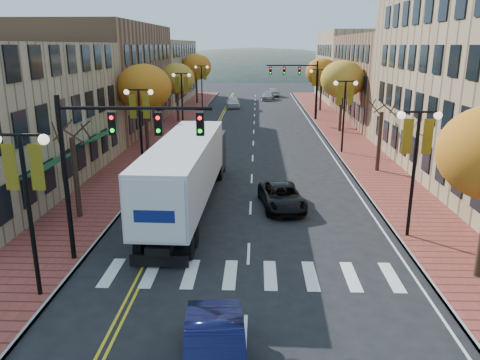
{
  "coord_description": "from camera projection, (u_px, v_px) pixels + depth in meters",
  "views": [
    {
      "loc": [
        0.3,
        -14.88,
        8.85
      ],
      "look_at": [
        -0.52,
        8.03,
        2.2
      ],
      "focal_mm": 35.0,
      "sensor_mm": 36.0,
      "label": 1
    }
  ],
  "objects": [
    {
      "name": "tree_left_c",
      "position": [
        177.0,
        79.0,
        54.05
      ],
      "size": [
        4.16,
        4.16,
        6.69
      ],
      "color": "#382619",
      "rests_on": "sidewalk_left"
    },
    {
      "name": "tree_left_a",
      "position": [
        76.0,
        178.0,
        24.11
      ],
      "size": [
        0.28,
        0.28,
        4.2
      ],
      "color": "#382619",
      "rests_on": "sidewalk_left"
    },
    {
      "name": "lamp_right_a",
      "position": [
        416.0,
        150.0,
        21.06
      ],
      "size": [
        1.96,
        0.36,
        6.05
      ],
      "color": "black",
      "rests_on": "ground"
    },
    {
      "name": "car_far_white",
      "position": [
        233.0,
        102.0,
        68.09
      ],
      "size": [
        2.45,
        4.87,
        1.59
      ],
      "primitive_type": "imported",
      "rotation": [
        0.0,
        0.0,
        0.12
      ],
      "color": "silver",
      "rests_on": "ground"
    },
    {
      "name": "lamp_left_c",
      "position": [
        182.0,
        90.0,
        48.45
      ],
      "size": [
        1.96,
        0.36,
        6.05
      ],
      "color": "black",
      "rests_on": "ground"
    },
    {
      "name": "tree_left_b",
      "position": [
        144.0,
        88.0,
        38.58
      ],
      "size": [
        4.48,
        4.48,
        7.21
      ],
      "color": "#382619",
      "rests_on": "sidewalk_left"
    },
    {
      "name": "lamp_left_b",
      "position": [
        140.0,
        116.0,
        31.17
      ],
      "size": [
        1.96,
        0.36,
        6.05
      ],
      "color": "black",
      "rests_on": "ground"
    },
    {
      "name": "tree_right_b",
      "position": [
        379.0,
        142.0,
        33.09
      ],
      "size": [
        0.28,
        0.28,
        4.2
      ],
      "color": "#382619",
      "rests_on": "sidewalk_right"
    },
    {
      "name": "tree_left_d",
      "position": [
        196.0,
        67.0,
        71.17
      ],
      "size": [
        4.61,
        4.61,
        7.42
      ],
      "color": "#382619",
      "rests_on": "sidewalk_left"
    },
    {
      "name": "lamp_left_a",
      "position": [
        26.0,
        185.0,
        15.81
      ],
      "size": [
        1.96,
        0.36,
        6.05
      ],
      "color": "black",
      "rests_on": "ground"
    },
    {
      "name": "car_far_silver",
      "position": [
        268.0,
        96.0,
        77.64
      ],
      "size": [
        2.51,
        4.97,
        1.38
      ],
      "primitive_type": "imported",
      "rotation": [
        0.0,
        0.0,
        -0.12
      ],
      "color": "#9C9CA3",
      "rests_on": "ground"
    },
    {
      "name": "sidewalk_left",
      "position": [
        167.0,
        133.0,
        48.24
      ],
      "size": [
        4.0,
        85.0,
        0.15
      ],
      "primitive_type": "cube",
      "color": "brown",
      "rests_on": "ground"
    },
    {
      "name": "car_far_oncoming",
      "position": [
        274.0,
        92.0,
        82.86
      ],
      "size": [
        1.93,
        4.5,
        1.44
      ],
      "primitive_type": "imported",
      "rotation": [
        0.0,
        0.0,
        3.23
      ],
      "color": "#94939A",
      "rests_on": "ground"
    },
    {
      "name": "building_right_far",
      "position": [
        369.0,
        66.0,
        76.01
      ],
      "size": [
        15.0,
        20.0,
        11.0
      ],
      "primitive_type": "cube",
      "color": "#9E8966",
      "rests_on": "ground"
    },
    {
      "name": "ground",
      "position": [
        247.0,
        301.0,
        16.75
      ],
      "size": [
        200.0,
        200.0,
        0.0
      ],
      "primitive_type": "plane",
      "color": "black",
      "rests_on": "ground"
    },
    {
      "name": "lamp_left_d",
      "position": [
        202.0,
        78.0,
        65.73
      ],
      "size": [
        1.96,
        0.36,
        6.05
      ],
      "color": "black",
      "rests_on": "ground"
    },
    {
      "name": "lamp_right_b",
      "position": [
        345.0,
        102.0,
        38.33
      ],
      "size": [
        1.96,
        0.36,
        6.05
      ],
      "color": "black",
      "rests_on": "ground"
    },
    {
      "name": "traffic_mast_near",
      "position": [
        110.0,
        148.0,
        18.45
      ],
      "size": [
        6.1,
        0.35,
        7.0
      ],
      "color": "black",
      "rests_on": "ground"
    },
    {
      "name": "building_right_mid",
      "position": [
        412.0,
        79.0,
        55.04
      ],
      "size": [
        15.0,
        24.0,
        10.0
      ],
      "primitive_type": "cube",
      "color": "brown",
      "rests_on": "ground"
    },
    {
      "name": "tree_right_c",
      "position": [
        343.0,
        79.0,
        47.56
      ],
      "size": [
        4.48,
        4.48,
        7.21
      ],
      "color": "#382619",
      "rests_on": "sidewalk_right"
    },
    {
      "name": "tree_right_d",
      "position": [
        322.0,
        72.0,
        62.96
      ],
      "size": [
        4.35,
        4.35,
        7.0
      ],
      "color": "#382619",
      "rests_on": "sidewalk_right"
    },
    {
      "name": "lamp_right_c",
      "position": [
        318.0,
        84.0,
        55.61
      ],
      "size": [
        1.96,
        0.36,
        6.05
      ],
      "color": "black",
      "rests_on": "ground"
    },
    {
      "name": "black_suv",
      "position": [
        282.0,
        197.0,
        26.19
      ],
      "size": [
        2.82,
        5.0,
        1.32
      ],
      "primitive_type": "imported",
      "rotation": [
        0.0,
        0.0,
        0.14
      ],
      "color": "black",
      "rests_on": "ground"
    },
    {
      "name": "navy_sedan",
      "position": [
        215.0,
        355.0,
        12.65
      ],
      "size": [
        2.11,
        4.85,
        1.55
      ],
      "primitive_type": "imported",
      "rotation": [
        0.0,
        0.0,
        0.1
      ],
      "color": "black",
      "rests_on": "ground"
    },
    {
      "name": "building_left_mid",
      "position": [
        97.0,
        77.0,
        50.36
      ],
      "size": [
        12.0,
        24.0,
        11.0
      ],
      "primitive_type": "cube",
      "color": "brown",
      "rests_on": "ground"
    },
    {
      "name": "traffic_mast_far",
      "position": [
        301.0,
        79.0,
        55.5
      ],
      "size": [
        6.1,
        0.34,
        7.0
      ],
      "color": "black",
      "rests_on": "ground"
    },
    {
      "name": "sidewalk_right",
      "position": [
        342.0,
        134.0,
        47.62
      ],
      "size": [
        4.0,
        85.0,
        0.15
      ],
      "primitive_type": "cube",
      "color": "brown",
      "rests_on": "ground"
    },
    {
      "name": "semi_truck",
      "position": [
        189.0,
        167.0,
        25.79
      ],
      "size": [
        3.03,
        16.33,
        4.07
      ],
      "rotation": [
        0.0,
        0.0,
        -0.03
      ],
      "color": "black",
      "rests_on": "ground"
    },
    {
      "name": "building_left_far",
      "position": [
        149.0,
        71.0,
        74.56
      ],
      "size": [
        12.0,
        26.0,
        9.5
      ],
      "primitive_type": "cube",
      "color": "#9E8966",
      "rests_on": "ground"
    }
  ]
}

